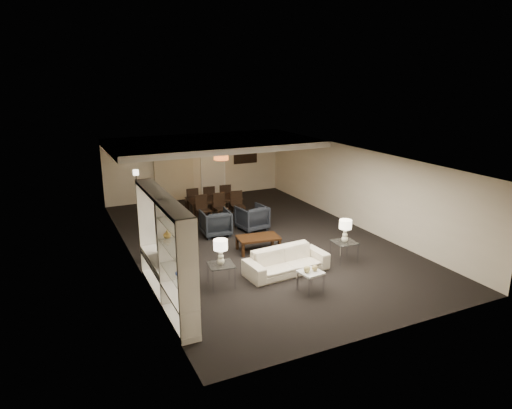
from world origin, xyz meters
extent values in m
plane|color=black|center=(0.00, 0.00, 0.00)|extent=(11.00, 11.00, 0.00)
cube|color=silver|center=(0.00, 0.00, 2.50)|extent=(7.00, 11.00, 0.02)
cube|color=beige|center=(0.00, 5.50, 1.25)|extent=(7.00, 0.02, 2.50)
cube|color=beige|center=(0.00, -5.50, 1.25)|extent=(7.00, 0.02, 2.50)
cube|color=beige|center=(-3.50, 0.00, 1.25)|extent=(0.02, 11.00, 2.50)
cube|color=beige|center=(3.50, 0.00, 1.25)|extent=(0.02, 11.00, 2.50)
cube|color=silver|center=(0.00, 3.50, 2.40)|extent=(7.00, 4.00, 0.20)
cube|color=beige|center=(-0.90, 5.42, 1.20)|extent=(1.50, 0.12, 2.40)
cube|color=silver|center=(0.70, 5.47, 1.05)|extent=(0.90, 0.05, 2.10)
cube|color=#142D38|center=(2.10, 5.46, 1.55)|extent=(0.95, 0.04, 0.65)
cylinder|color=#D8591E|center=(0.30, 3.50, 1.92)|extent=(0.52, 0.52, 0.24)
imported|color=beige|center=(-0.28, -2.33, 0.30)|extent=(2.13, 0.96, 0.60)
imported|color=black|center=(-0.88, 0.97, 0.39)|extent=(0.88, 0.90, 0.77)
imported|color=black|center=(0.32, 0.97, 0.39)|extent=(0.93, 0.95, 0.77)
sphere|color=tan|center=(-0.38, -3.43, 0.55)|extent=(0.15, 0.15, 0.15)
sphere|color=tan|center=(-0.18, -3.43, 0.54)|extent=(0.13, 0.13, 0.13)
imported|color=black|center=(-3.28, -2.04, 1.05)|extent=(1.06, 0.14, 0.61)
imported|color=#223C96|center=(-3.31, -3.67, 1.14)|extent=(0.15, 0.15, 0.16)
imported|color=#B7923D|center=(-3.31, -2.90, 1.64)|extent=(0.15, 0.15, 0.16)
cube|color=black|center=(-3.20, -0.22, 0.53)|extent=(0.12, 0.12, 1.07)
imported|color=black|center=(-0.25, 2.80, 0.31)|extent=(1.84, 1.09, 0.63)
camera|label=1|loc=(-5.34, -11.31, 4.66)|focal=32.00mm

